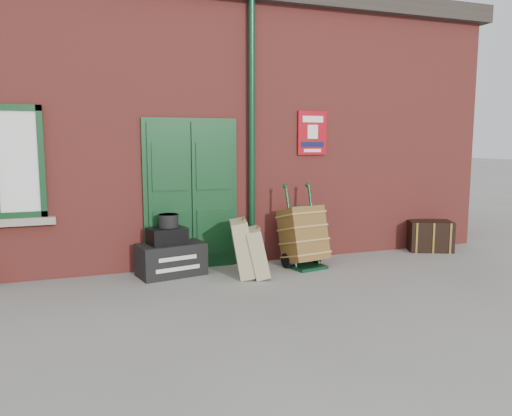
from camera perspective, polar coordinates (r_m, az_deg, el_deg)
name	(u,v)px	position (r m, az deg, el deg)	size (l,w,h in m)	color
ground	(241,293)	(6.46, -1.75, -9.68)	(80.00, 80.00, 0.00)	gray
station_building	(182,128)	(9.55, -8.43, 9.03)	(10.30, 4.30, 4.36)	#953630
houdini_trunk	(171,259)	(7.32, -9.67, -5.80)	(0.93, 0.51, 0.47)	black
strongbox	(167,236)	(7.24, -10.12, -3.13)	(0.51, 0.37, 0.23)	black
hatbox	(169,221)	(7.24, -9.97, -1.44)	(0.28, 0.28, 0.19)	black
suitcase_back	(243,248)	(7.13, -1.53, -4.61)	(0.23, 0.57, 0.79)	tan
suitcase_front	(257,252)	(7.10, 0.11, -5.10)	(0.20, 0.51, 0.68)	tan
porter_trolley	(303,236)	(7.69, 5.43, -3.18)	(0.71, 0.75, 1.24)	#0D371E
dark_trunk	(430,236)	(9.32, 19.23, -3.01)	(0.73, 0.48, 0.53)	black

